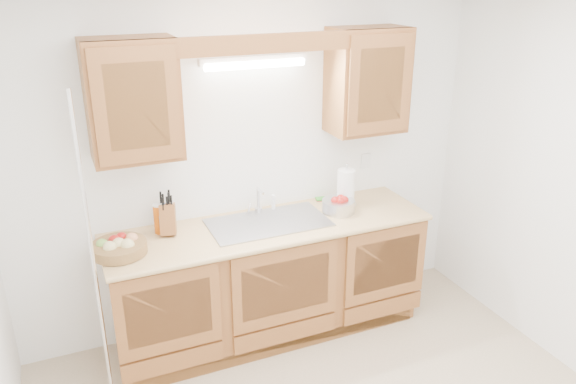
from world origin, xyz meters
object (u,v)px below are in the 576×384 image
paper_towel (346,188)px  apple_bowl (339,205)px  fruit_basket (119,247)px  knife_block (168,218)px

paper_towel → apple_bowl: paper_towel is taller
fruit_basket → paper_towel: size_ratio=1.17×
fruit_basket → knife_block: knife_block is taller
paper_towel → knife_block: bearing=177.8°
fruit_basket → knife_block: size_ratio=1.29×
paper_towel → apple_bowl: (-0.11, -0.09, -0.09)m
fruit_basket → paper_towel: bearing=4.2°
paper_towel → apple_bowl: bearing=-139.6°
paper_towel → fruit_basket: bearing=-175.8°
fruit_basket → paper_towel: (1.69, 0.12, 0.09)m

